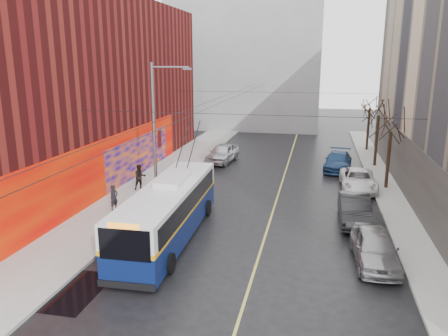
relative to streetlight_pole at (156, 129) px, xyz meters
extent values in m
plane|color=black|center=(6.14, -10.00, -4.85)|extent=(140.00, 140.00, 0.00)
cube|color=gray|center=(-1.86, 2.00, -4.77)|extent=(4.00, 60.00, 0.15)
cube|color=gray|center=(15.14, 2.00, -4.77)|extent=(2.00, 60.00, 0.15)
cube|color=#BFB74C|center=(7.64, 4.00, -4.84)|extent=(0.12, 50.00, 0.01)
cube|color=#581112|center=(-9.86, 4.00, 2.15)|extent=(12.00, 36.00, 14.00)
cube|color=#ED0705|center=(-3.82, 0.00, -2.85)|extent=(0.08, 28.00, 4.00)
cube|color=#06048F|center=(-3.78, 6.00, -3.25)|extent=(0.06, 12.00, 3.20)
cube|color=#4C4742|center=(16.11, 4.00, -2.85)|extent=(0.06, 36.00, 4.00)
cube|color=gray|center=(0.14, 35.00, 4.15)|extent=(20.00, 12.00, 18.00)
cylinder|color=slate|center=(-0.16, 0.00, -0.35)|extent=(0.20, 0.20, 9.00)
cube|color=#530C0B|center=(0.19, 0.00, -0.65)|extent=(0.04, 0.60, 1.10)
cylinder|color=slate|center=(1.04, 0.00, 3.85)|extent=(2.40, 0.10, 0.10)
cube|color=slate|center=(2.14, 0.00, 3.75)|extent=(0.50, 0.22, 0.12)
cylinder|color=black|center=(2.34, 5.00, 1.35)|extent=(0.02, 60.00, 0.02)
cylinder|color=black|center=(3.34, 5.00, 1.35)|extent=(0.02, 60.00, 0.02)
cylinder|color=black|center=(6.14, -4.00, 1.55)|extent=(18.00, 0.02, 0.02)
cylinder|color=black|center=(6.14, 12.00, 1.55)|extent=(18.00, 0.02, 0.02)
cylinder|color=black|center=(15.14, 6.00, -2.75)|extent=(0.24, 0.24, 4.20)
cylinder|color=black|center=(15.14, 13.00, -2.61)|extent=(0.24, 0.24, 4.48)
cylinder|color=black|center=(15.14, 20.00, -2.66)|extent=(0.24, 0.24, 4.37)
cube|color=black|center=(0.59, -11.77, -4.84)|extent=(2.39, 3.45, 0.01)
ellipsoid|color=slate|center=(4.05, 0.06, 3.14)|extent=(0.44, 0.20, 0.12)
ellipsoid|color=slate|center=(3.75, -0.14, 3.70)|extent=(0.44, 0.20, 0.12)
ellipsoid|color=slate|center=(3.25, 1.93, 2.27)|extent=(0.44, 0.20, 0.12)
cube|color=#091647|center=(2.72, -5.77, -3.96)|extent=(2.75, 11.32, 1.41)
cube|color=silver|center=(2.72, -5.77, -2.64)|extent=(2.75, 11.32, 1.22)
cube|color=orange|center=(2.72, -5.77, -3.25)|extent=(2.79, 11.36, 0.21)
cube|color=black|center=(2.87, -11.41, -2.78)|extent=(2.16, 0.10, 1.31)
cube|color=black|center=(2.57, -0.14, -2.78)|extent=(2.16, 0.10, 1.13)
cube|color=black|center=(1.48, -5.81, -2.74)|extent=(0.32, 10.32, 0.94)
cube|color=black|center=(3.96, -5.74, -2.74)|extent=(0.32, 10.32, 0.94)
cube|color=silver|center=(2.69, -4.84, -1.89)|extent=(1.39, 2.85, 0.28)
cube|color=black|center=(2.88, -11.45, -4.52)|extent=(2.44, 0.18, 0.28)
cylinder|color=black|center=(1.60, -9.56, -4.38)|extent=(0.31, 0.95, 0.94)
cylinder|color=black|center=(4.04, -9.49, -4.38)|extent=(0.31, 0.95, 0.94)
cylinder|color=black|center=(1.40, -2.06, -4.38)|extent=(0.31, 0.95, 0.94)
cylinder|color=black|center=(3.84, -1.99, -4.38)|extent=(0.31, 0.95, 0.94)
cylinder|color=black|center=(2.28, -1.56, -0.53)|extent=(0.15, 3.26, 2.31)
cylinder|color=black|center=(2.93, -1.54, -0.53)|extent=(0.15, 3.26, 2.31)
imported|color=#99989D|center=(12.91, -6.59, -4.06)|extent=(2.10, 4.74, 1.58)
imported|color=black|center=(12.40, -1.38, -4.06)|extent=(1.75, 4.80, 1.57)
imported|color=white|center=(13.14, 5.49, -4.12)|extent=(2.46, 5.24, 1.45)
imported|color=navy|center=(11.94, 11.20, -4.09)|extent=(2.69, 5.42, 1.51)
imported|color=silver|center=(1.70, 11.99, -4.01)|extent=(2.67, 5.14, 1.67)
imported|color=black|center=(-1.86, -2.72, -3.90)|extent=(0.58, 0.69, 1.60)
imported|color=black|center=(-2.02, 1.74, -3.79)|extent=(1.12, 1.10, 1.82)
camera|label=1|loc=(10.05, -26.12, 4.30)|focal=35.00mm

